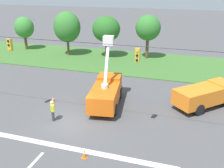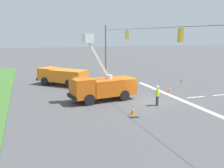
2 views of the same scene
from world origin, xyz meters
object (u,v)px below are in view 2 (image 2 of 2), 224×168
(utility_truck_bucket_lift, at_px, (102,86))
(traffic_cone_mid_right, at_px, (133,110))
(utility_truck_support_near, at_px, (62,76))
(traffic_cone_foreground_left, at_px, (169,89))
(traffic_cone_mid_left, at_px, (182,79))
(road_worker, at_px, (157,94))

(utility_truck_bucket_lift, xyz_separation_m, traffic_cone_mid_right, (-4.92, -1.01, -1.05))
(utility_truck_support_near, relative_size, traffic_cone_foreground_left, 9.56)
(utility_truck_bucket_lift, xyz_separation_m, traffic_cone_foreground_left, (1.15, -7.75, -1.09))
(traffic_cone_foreground_left, bearing_deg, traffic_cone_mid_left, -44.81)
(utility_truck_support_near, relative_size, road_worker, 3.36)
(traffic_cone_foreground_left, height_order, traffic_cone_mid_right, traffic_cone_mid_right)
(traffic_cone_mid_left, bearing_deg, road_worker, 137.19)
(utility_truck_support_near, xyz_separation_m, traffic_cone_mid_left, (-2.87, -14.77, -0.81))
(road_worker, xyz_separation_m, traffic_cone_mid_right, (-1.71, 3.02, -0.66))
(traffic_cone_foreground_left, distance_m, traffic_cone_mid_left, 6.43)
(utility_truck_bucket_lift, height_order, utility_truck_support_near, utility_truck_bucket_lift)
(traffic_cone_foreground_left, relative_size, traffic_cone_mid_left, 0.83)
(traffic_cone_foreground_left, xyz_separation_m, traffic_cone_mid_left, (4.56, -4.53, 0.07))
(traffic_cone_mid_left, distance_m, traffic_cone_mid_right, 15.49)
(utility_truck_bucket_lift, height_order, traffic_cone_mid_left, utility_truck_bucket_lift)
(utility_truck_support_near, height_order, traffic_cone_foreground_left, utility_truck_support_near)
(road_worker, height_order, traffic_cone_mid_right, road_worker)
(utility_truck_support_near, xyz_separation_m, road_worker, (-11.78, -6.51, -0.18))
(road_worker, relative_size, traffic_cone_mid_left, 2.36)
(utility_truck_bucket_lift, relative_size, road_worker, 3.63)
(road_worker, bearing_deg, traffic_cone_mid_right, 119.57)
(road_worker, distance_m, traffic_cone_foreground_left, 5.77)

